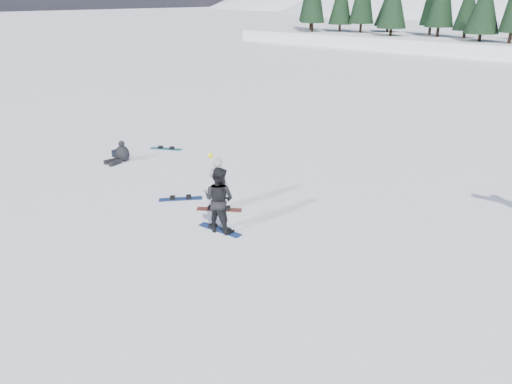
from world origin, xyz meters
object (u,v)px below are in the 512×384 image
at_px(snowboarder_man, 219,200).
at_px(seated_rider, 121,154).
at_px(gear_bag, 118,154).
at_px(snowboard_loose_c, 166,149).
at_px(snowboard_loose_a, 181,199).
at_px(snowboarder_woman, 218,184).

height_order(snowboarder_man, seated_rider, snowboarder_man).
distance_m(gear_bag, snowboard_loose_c, 2.25).
relative_size(snowboarder_man, snowboard_loose_a, 1.34).
distance_m(seated_rider, snowboard_loose_a, 5.24).
bearing_deg(gear_bag, snowboard_loose_c, 73.92).
xyz_separation_m(snowboard_loose_c, snowboard_loose_a, (5.21, -3.42, 0.00)).
bearing_deg(snowboard_loose_a, snowboarder_man, -65.88).
relative_size(snowboard_loose_c, snowboard_loose_a, 1.00).
height_order(seated_rider, snowboard_loose_c, seated_rider).
bearing_deg(seated_rider, snowboard_loose_c, 88.84).
relative_size(snowboarder_woman, snowboard_loose_a, 1.31).
xyz_separation_m(snowboarder_man, seated_rider, (-7.93, 1.76, -0.66)).
bearing_deg(snowboard_loose_c, snowboarder_man, -58.14).
relative_size(snowboarder_woman, gear_bag, 4.36).
distance_m(seated_rider, gear_bag, 0.77).
bearing_deg(snowboarder_woman, seated_rider, -25.08).
xyz_separation_m(seated_rider, gear_bag, (-0.70, 0.26, -0.20)).
bearing_deg(snowboarder_woman, gear_bag, -26.47).
distance_m(gear_bag, snowboard_loose_a, 5.97).
bearing_deg(snowboard_loose_c, snowboard_loose_a, -63.83).
bearing_deg(seated_rider, snowboarder_man, -15.51).
bearing_deg(snowboarder_man, gear_bag, -27.53).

